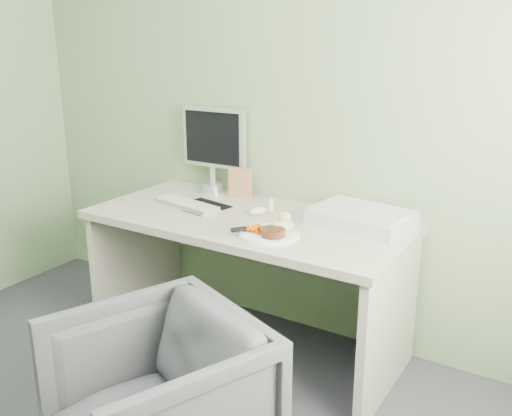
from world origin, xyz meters
The scene contains 15 objects.
wall_back centered at (0.00, 2.00, 1.35)m, with size 3.50×3.50×0.00m, color gray.
desk centered at (0.00, 1.62, 0.55)m, with size 1.60×0.75×0.73m.
plate centered at (0.24, 1.44, 0.74)m, with size 0.27×0.27×0.01m, color white.
steak centered at (0.27, 1.42, 0.76)m, with size 0.11×0.11×0.03m, color black.
potato_pile centered at (0.27, 1.51, 0.78)m, with size 0.12×0.09×0.07m, color tan.
carrot_heap centered at (0.18, 1.43, 0.77)m, with size 0.07×0.06×0.04m, color #EC5B04.
steak_knife centered at (0.14, 1.42, 0.76)m, with size 0.17×0.20×0.02m.
mousepad centered at (-0.30, 1.64, 0.73)m, with size 0.25×0.22×0.00m, color black.
keyboard centered at (-0.37, 1.60, 0.74)m, with size 0.39×0.12×0.02m, color white.
computer_mouse centered at (0.02, 1.69, 0.75)m, with size 0.06×0.11×0.04m, color white.
photo_frame centered at (-0.22, 1.90, 0.81)m, with size 0.13×0.02×0.17m, color brown.
eyedrop_bottle centered at (0.04, 1.78, 0.76)m, with size 0.03×0.03×0.07m.
scanner centered at (0.53, 1.80, 0.77)m, with size 0.46×0.30×0.07m, color silver.
monitor centered at (-0.42, 1.94, 1.00)m, with size 0.40×0.12×0.48m.
desk_chair centered at (0.22, 0.67, 0.32)m, with size 0.68×0.70×0.64m, color #3C3C42.
Camera 1 is at (1.46, -0.64, 1.61)m, focal length 40.00 mm.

